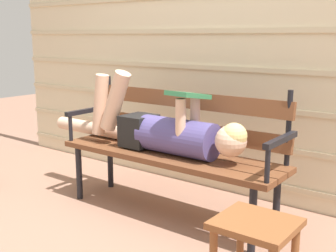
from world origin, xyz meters
TOP-DOWN VIEW (x-y plane):
  - ground_plane at (0.00, 0.00)m, footprint 12.00×12.00m
  - house_siding at (0.00, 0.79)m, footprint 4.56×0.08m
  - park_bench at (0.00, 0.19)m, footprint 1.59×0.43m
  - reclining_person at (-0.07, 0.12)m, footprint 1.71×0.27m
  - footstool at (0.90, -0.43)m, footprint 0.34×0.32m

SIDE VIEW (x-z plane):
  - ground_plane at x=0.00m, z-range 0.00..0.00m
  - footstool at x=0.90m, z-range 0.11..0.51m
  - park_bench at x=0.00m, z-range 0.04..0.92m
  - reclining_person at x=-0.07m, z-range 0.32..0.85m
  - house_siding at x=0.00m, z-range 0.00..2.18m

